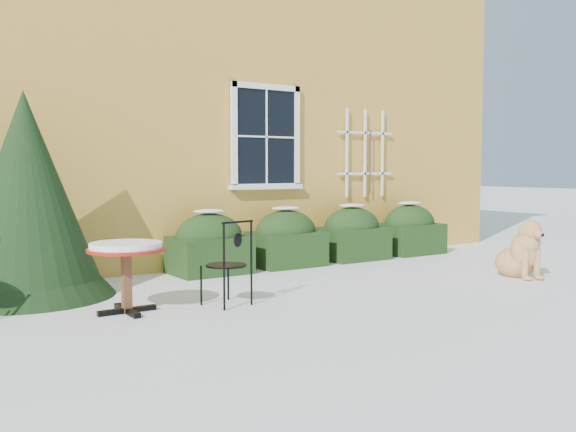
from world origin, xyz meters
TOP-DOWN VIEW (x-y plane):
  - ground at (0.00, 0.00)m, footprint 80.00×80.00m
  - house at (0.00, 7.00)m, footprint 12.40×8.40m
  - hedge_row at (1.65, 2.55)m, footprint 4.95×0.80m
  - evergreen_shrub at (-2.80, 2.22)m, footprint 1.96×1.96m
  - bistro_table at (-2.14, 0.78)m, footprint 0.79×0.79m
  - patio_chair_near at (-1.10, 0.52)m, footprint 0.49×0.49m
  - dog at (3.07, -0.13)m, footprint 0.65×0.88m

SIDE VIEW (x-z plane):
  - ground at x=0.00m, z-range 0.00..0.00m
  - dog at x=3.07m, z-range -0.08..0.74m
  - hedge_row at x=1.65m, z-range -0.05..0.86m
  - patio_chair_near at x=-1.10m, z-range 0.00..0.93m
  - bistro_table at x=-2.14m, z-range 0.24..0.97m
  - evergreen_shrub at x=-2.80m, z-range -0.23..2.14m
  - house at x=0.00m, z-range 0.02..6.42m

